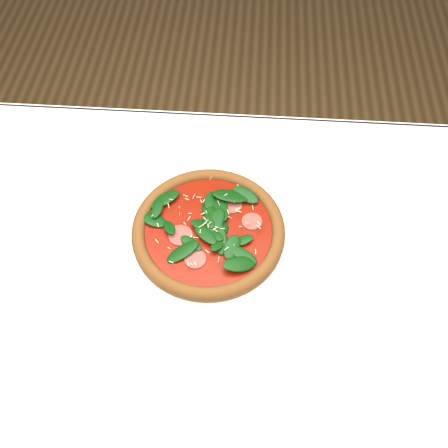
{
  "coord_description": "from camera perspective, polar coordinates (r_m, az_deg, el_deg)",
  "views": [
    {
      "loc": [
        0.12,
        -0.37,
        1.5
      ],
      "look_at": [
        0.09,
        0.11,
        0.77
      ],
      "focal_mm": 40.0,
      "sensor_mm": 36.0,
      "label": 1
    }
  ],
  "objects": [
    {
      "name": "pizza",
      "position": [
        0.86,
        -1.8,
        -0.6
      ],
      "size": [
        0.29,
        0.29,
        0.03
      ],
      "rotation": [
        0.0,
        0.0,
        -0.08
      ],
      "color": "brown",
      "rests_on": "plate"
    },
    {
      "name": "dining_table",
      "position": [
        0.93,
        -5.81,
        -9.54
      ],
      "size": [
        1.21,
        0.81,
        0.75
      ],
      "color": "silver",
      "rests_on": "ground"
    },
    {
      "name": "ground",
      "position": [
        1.55,
        -3.65,
        -19.34
      ],
      "size": [
        6.0,
        6.0,
        0.0
      ],
      "primitive_type": "plane",
      "color": "brown",
      "rests_on": "ground"
    },
    {
      "name": "plate",
      "position": [
        0.88,
        -1.77,
        -1.23
      ],
      "size": [
        0.31,
        0.31,
        0.01
      ],
      "color": "white",
      "rests_on": "dining_table"
    }
  ]
}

